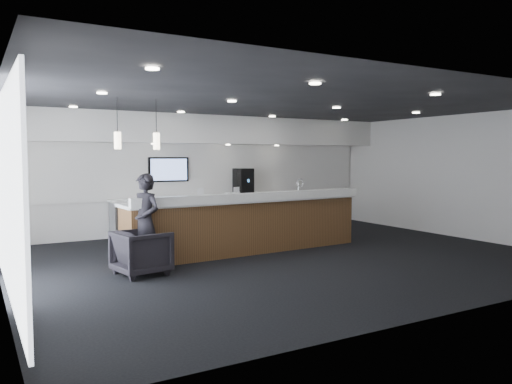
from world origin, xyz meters
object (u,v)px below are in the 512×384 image
armchair (142,252)px  lounge_guest (145,222)px  service_counter (248,224)px  coffee_machine (243,182)px

armchair → lounge_guest: 0.59m
armchair → lounge_guest: size_ratio=0.49×
service_counter → lounge_guest: (-2.34, -0.54, 0.27)m
coffee_machine → lounge_guest: size_ratio=0.42×
coffee_machine → armchair: coffee_machine is taller
service_counter → lounge_guest: size_ratio=3.16×
service_counter → armchair: 2.65m
lounge_guest → service_counter: bearing=75.8°
lounge_guest → armchair: bearing=-54.3°
coffee_machine → lounge_guest: lounge_guest is taller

